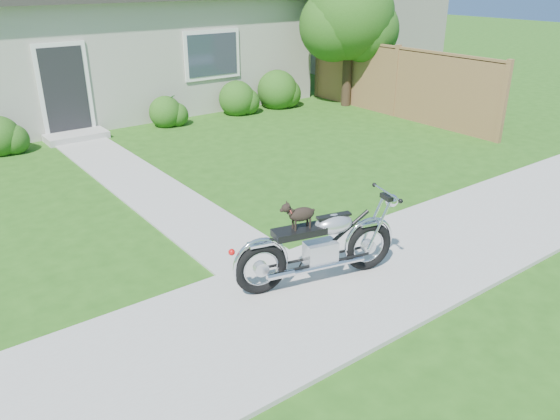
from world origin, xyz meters
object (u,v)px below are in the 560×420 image
(house, at_px, (80,30))
(fence, at_px, (396,81))
(potted_plant_right, at_px, (170,110))
(tree_near, at_px, (355,19))
(motorcycle_with_dog, at_px, (320,245))

(house, bearing_deg, fence, -44.74)
(potted_plant_right, bearing_deg, house, 104.97)
(tree_near, height_order, motorcycle_with_dog, tree_near)
(house, xyz_separation_m, fence, (6.30, -6.24, -1.22))
(house, relative_size, fence, 1.90)
(house, height_order, fence, house)
(fence, relative_size, tree_near, 1.74)
(fence, xyz_separation_m, tree_near, (-0.06, 1.65, 1.50))
(potted_plant_right, bearing_deg, tree_near, -12.22)
(fence, height_order, tree_near, tree_near)
(fence, bearing_deg, motorcycle_with_dog, -143.22)
(potted_plant_right, bearing_deg, motorcycle_with_dog, -103.65)
(house, distance_m, fence, 8.96)
(motorcycle_with_dog, bearing_deg, potted_plant_right, 90.13)
(tree_near, relative_size, potted_plant_right, 4.94)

